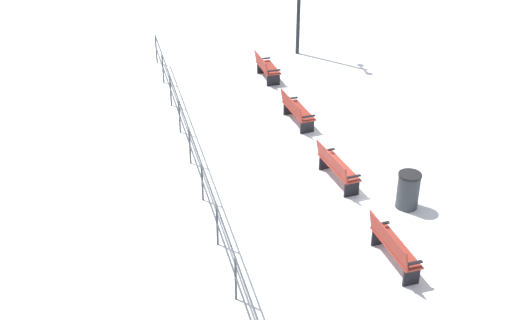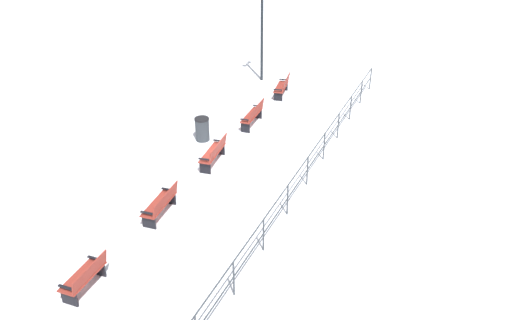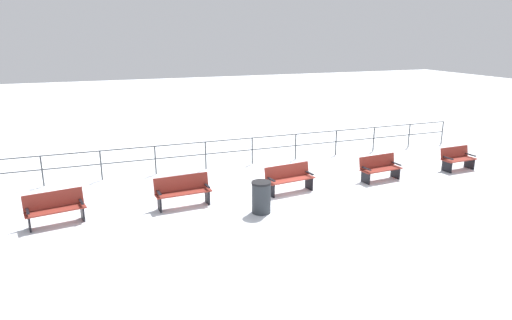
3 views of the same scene
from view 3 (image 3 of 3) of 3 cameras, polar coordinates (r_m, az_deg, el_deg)
ground_plane at (r=15.09m, az=4.35°, el=-4.12°), size 80.00×80.00×0.00m
bench_nearest at (r=13.69m, az=-24.06°, el=-5.56°), size 0.77×1.63×0.90m
bench_second at (r=13.92m, az=-9.23°, el=-3.83°), size 0.59×1.72×0.95m
bench_third at (r=14.99m, az=4.23°, el=-2.30°), size 0.72×1.73×0.91m
bench_fourth at (r=16.78m, az=15.36°, el=-0.96°), size 0.69×1.61×0.88m
bench_fifth at (r=19.07m, az=24.10°, el=0.16°), size 0.63×1.39×0.87m
waterfront_railing at (r=18.09m, az=-0.48°, el=1.76°), size 0.05×19.33×1.10m
trash_bin at (r=13.27m, az=0.67°, el=-4.72°), size 0.58×0.58×0.96m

